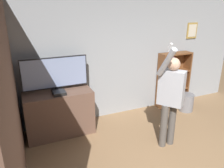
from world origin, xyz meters
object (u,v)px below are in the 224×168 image
bookshelf (170,81)px  person (171,95)px  game_console (59,93)px  waste_bin (186,102)px  television (55,73)px

bookshelf → person: person is taller
game_console → waste_bin: size_ratio=0.54×
television → bookshelf: bearing=2.0°
television → game_console: size_ratio=5.34×
person → bookshelf: bearing=105.2°
bookshelf → television: bearing=-178.0°
bookshelf → person: bearing=-128.1°
game_console → bookshelf: (2.84, 0.33, -0.25)m
bookshelf → waste_bin: bookshelf is taller
game_console → person: bearing=-31.8°
game_console → bookshelf: bearing=6.6°
television → person: (1.75, -1.31, -0.24)m
waste_bin → game_console: bearing=178.3°
person → waste_bin: bearing=89.9°
television → bookshelf: (2.85, 0.10, -0.57)m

